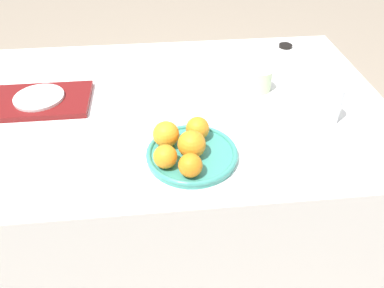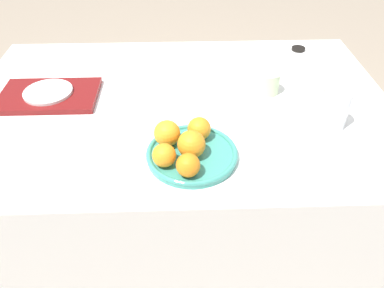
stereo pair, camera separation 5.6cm
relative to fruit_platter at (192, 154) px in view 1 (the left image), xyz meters
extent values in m
plane|color=gray|center=(-0.03, 0.30, -0.71)|extent=(12.00, 12.00, 0.00)
cube|color=white|center=(-0.03, 0.30, -0.36)|extent=(1.49, 1.00, 0.70)
cylinder|color=teal|center=(0.00, 0.00, 0.00)|extent=(0.26, 0.26, 0.02)
torus|color=teal|center=(0.00, 0.00, 0.00)|extent=(0.26, 0.26, 0.02)
sphere|color=orange|center=(0.00, -0.01, 0.04)|extent=(0.08, 0.08, 0.08)
sphere|color=orange|center=(-0.01, -0.09, 0.04)|extent=(0.07, 0.07, 0.07)
sphere|color=orange|center=(-0.07, 0.05, 0.04)|extent=(0.08, 0.08, 0.08)
sphere|color=orange|center=(0.02, 0.07, 0.04)|extent=(0.07, 0.07, 0.07)
sphere|color=orange|center=(-0.08, -0.05, 0.04)|extent=(0.07, 0.07, 0.07)
cylinder|color=silver|center=(0.45, 0.14, 0.05)|extent=(0.08, 0.08, 0.13)
cube|color=maroon|center=(-0.50, 0.34, 0.00)|extent=(0.34, 0.22, 0.02)
cylinder|color=silver|center=(-0.50, 0.34, 0.01)|extent=(0.17, 0.17, 0.01)
cylinder|color=#B7CC9E|center=(0.28, 0.35, 0.03)|extent=(0.08, 0.08, 0.08)
cylinder|color=#B7CC9E|center=(0.49, 0.29, 0.02)|extent=(0.09, 0.09, 0.06)
cube|color=white|center=(0.28, 0.53, -0.01)|extent=(0.15, 0.12, 0.01)
cylinder|color=black|center=(0.49, 0.70, -0.01)|extent=(0.06, 0.06, 0.01)
camera|label=1|loc=(-0.08, -0.81, 0.70)|focal=35.00mm
camera|label=2|loc=(-0.03, -0.82, 0.70)|focal=35.00mm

